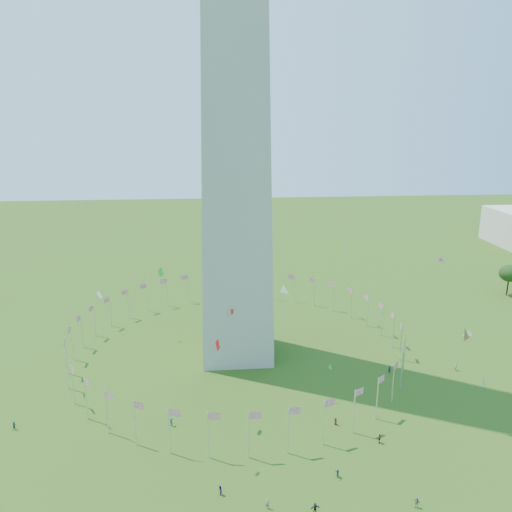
# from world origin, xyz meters

# --- Properties ---
(ground) EXTENTS (600.00, 600.00, 0.00)m
(ground) POSITION_xyz_m (0.00, 0.00, 0.00)
(ground) COLOR #294811
(ground) RESTS_ON ground
(flag_ring) EXTENTS (80.24, 80.24, 9.00)m
(flag_ring) POSITION_xyz_m (-0.00, 50.00, 4.50)
(flag_ring) COLOR silver
(flag_ring) RESTS_ON ground
(kites_aloft) EXTENTS (92.26, 84.00, 29.31)m
(kites_aloft) POSITION_xyz_m (15.90, 24.52, 19.57)
(kites_aloft) COLOR white
(kites_aloft) RESTS_ON ground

